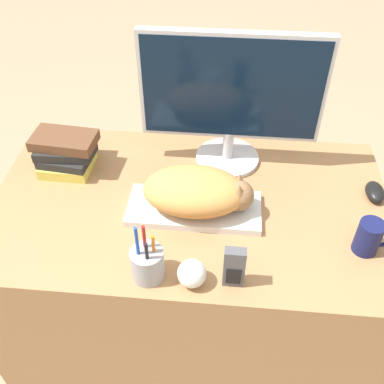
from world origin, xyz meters
The scene contains 10 objects.
desk centered at (0.00, 0.36, 0.38)m, with size 1.26×0.73×0.76m.
keyboard centered at (0.02, 0.33, 0.77)m, with size 0.41×0.17×0.02m.
cat centered at (0.03, 0.33, 0.84)m, with size 0.33×0.20×0.13m.
monitor centered at (0.11, 0.59, 1.02)m, with size 0.58×0.22×0.46m.
computer_mouse centered at (0.58, 0.45, 0.77)m, with size 0.06×0.10×0.04m.
coffee_mug centered at (0.52, 0.22, 0.81)m, with size 0.11×0.07×0.11m.
pen_cup centered at (-0.08, 0.08, 0.81)m, with size 0.09×0.09×0.19m.
baseball centered at (0.04, 0.06, 0.79)m, with size 0.08×0.08×0.08m.
phone centered at (0.14, 0.07, 0.82)m, with size 0.06×0.03×0.13m.
book_stack centered at (-0.43, 0.50, 0.82)m, with size 0.22×0.18×0.13m.
Camera 1 is at (0.10, -0.65, 1.75)m, focal length 42.00 mm.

